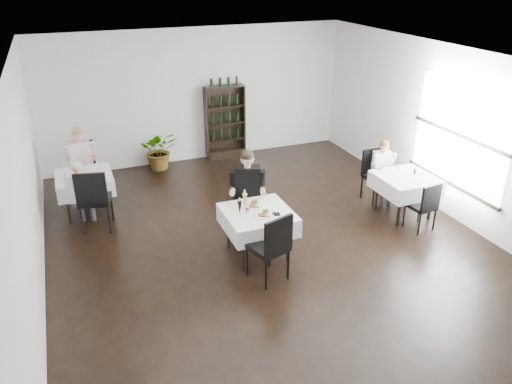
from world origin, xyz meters
TOP-DOWN VIEW (x-y plane):
  - room_shell at (0.00, 0.00)m, footprint 9.00×9.00m
  - window_right at (3.48, 0.00)m, footprint 0.06×2.30m
  - wine_shelf at (0.60, 4.31)m, footprint 0.90×0.28m
  - main_table at (-0.30, 0.00)m, footprint 1.03×1.03m
  - left_table at (-2.70, 2.50)m, footprint 0.98×0.98m
  - right_table at (2.70, 0.30)m, footprint 0.98×0.98m
  - potted_tree at (-1.00, 4.17)m, footprint 0.89×0.80m
  - main_chair_far at (-0.24, 0.65)m, footprint 0.60×0.61m
  - main_chair_near at (-0.38, -0.75)m, footprint 0.62×0.63m
  - left_chair_far at (-2.64, 3.19)m, footprint 0.61×0.62m
  - left_chair_near at (-2.61, 1.74)m, footprint 0.62×0.63m
  - right_chair_far at (2.58, 1.07)m, footprint 0.47×0.48m
  - right_chair_near at (2.65, -0.32)m, footprint 0.46×0.46m
  - diner_main at (-0.24, 0.60)m, footprint 0.67×0.71m
  - diner_left_far at (-2.68, 3.10)m, footprint 0.58×0.60m
  - diner_left_near at (-2.79, 1.95)m, footprint 0.53×0.56m
  - diner_right_far at (2.66, 0.94)m, footprint 0.50×0.52m
  - plate_far at (-0.30, 0.18)m, footprint 0.35×0.35m
  - plate_near at (-0.26, -0.16)m, footprint 0.28×0.28m
  - pilsner_dark at (-0.60, -0.02)m, footprint 0.07×0.07m
  - pilsner_lager at (-0.46, 0.15)m, footprint 0.08×0.08m
  - coke_bottle at (-0.46, 0.01)m, footprint 0.06×0.06m
  - napkin_cutlery at (-0.09, -0.19)m, footprint 0.17×0.17m
  - pepper_mill at (2.89, 0.32)m, footprint 0.05×0.05m

SIDE VIEW (x-z plane):
  - potted_tree at x=-1.00m, z-range 0.00..0.89m
  - right_chair_near at x=2.65m, z-range 0.06..0.97m
  - right_chair_far at x=2.58m, z-range 0.07..1.08m
  - main_chair_far at x=-0.24m, z-range 0.07..1.13m
  - main_chair_near at x=-0.38m, z-range 0.08..1.16m
  - left_table at x=-2.70m, z-range 0.24..1.01m
  - right_table at x=2.70m, z-range 0.24..1.01m
  - main_table at x=-0.30m, z-range 0.24..1.01m
  - left_chair_far at x=-2.64m, z-range 0.08..1.21m
  - left_chair_near at x=-2.61m, z-range 0.08..1.22m
  - diner_right_far at x=2.66m, z-range 0.10..1.33m
  - diner_left_near at x=-2.79m, z-range 0.10..1.40m
  - napkin_cutlery at x=-0.09m, z-range 0.77..0.78m
  - plate_near at x=-0.26m, z-range 0.75..0.83m
  - plate_far at x=-0.30m, z-range 0.75..0.83m
  - pepper_mill at x=2.89m, z-range 0.77..0.87m
  - wine_shelf at x=0.60m, z-range -0.03..1.72m
  - diner_left_far at x=-2.68m, z-range 0.12..1.58m
  - coke_bottle at x=-0.46m, z-range 0.75..0.98m
  - pilsner_dark at x=-0.60m, z-range 0.74..1.04m
  - diner_main at x=-0.24m, z-range 0.12..1.66m
  - pilsner_lager at x=-0.46m, z-range 0.74..1.07m
  - window_right at x=3.48m, z-range 0.57..2.42m
  - room_shell at x=0.00m, z-range -3.00..6.00m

